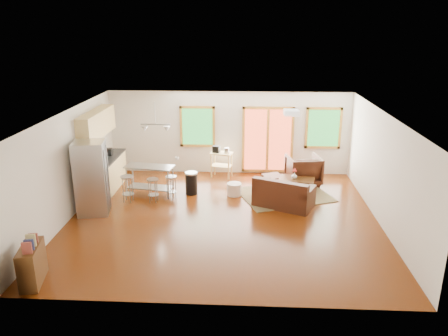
{
  "coord_description": "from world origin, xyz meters",
  "views": [
    {
      "loc": [
        0.54,
        -9.81,
        4.55
      ],
      "look_at": [
        0.0,
        0.3,
        1.2
      ],
      "focal_mm": 35.0,
      "sensor_mm": 36.0,
      "label": 1
    }
  ],
  "objects_px": {
    "loveseat": "(283,195)",
    "coffee_table": "(297,180)",
    "armchair": "(303,168)",
    "rug": "(284,195)",
    "refrigerator": "(92,178)",
    "island": "(150,175)",
    "kitchen_cart": "(221,156)",
    "ottoman": "(273,181)"
  },
  "relations": [
    {
      "from": "armchair",
      "to": "loveseat",
      "type": "bearing_deg",
      "value": 57.57
    },
    {
      "from": "rug",
      "to": "armchair",
      "type": "distance_m",
      "value": 1.23
    },
    {
      "from": "ottoman",
      "to": "kitchen_cart",
      "type": "xyz_separation_m",
      "value": [
        -1.58,
        0.8,
        0.5
      ]
    },
    {
      "from": "armchair",
      "to": "refrigerator",
      "type": "distance_m",
      "value": 6.02
    },
    {
      "from": "loveseat",
      "to": "rug",
      "type": "bearing_deg",
      "value": 107.81
    },
    {
      "from": "rug",
      "to": "ottoman",
      "type": "relative_size",
      "value": 4.46
    },
    {
      "from": "loveseat",
      "to": "coffee_table",
      "type": "bearing_deg",
      "value": 91.95
    },
    {
      "from": "rug",
      "to": "armchair",
      "type": "height_order",
      "value": "armchair"
    },
    {
      "from": "ottoman",
      "to": "rug",
      "type": "bearing_deg",
      "value": -66.07
    },
    {
      "from": "rug",
      "to": "island",
      "type": "bearing_deg",
      "value": -177.55
    },
    {
      "from": "rug",
      "to": "coffee_table",
      "type": "height_order",
      "value": "coffee_table"
    },
    {
      "from": "armchair",
      "to": "coffee_table",
      "type": "bearing_deg",
      "value": 58.06
    },
    {
      "from": "loveseat",
      "to": "coffee_table",
      "type": "distance_m",
      "value": 1.2
    },
    {
      "from": "rug",
      "to": "loveseat",
      "type": "distance_m",
      "value": 0.86
    },
    {
      "from": "ottoman",
      "to": "kitchen_cart",
      "type": "distance_m",
      "value": 1.84
    },
    {
      "from": "ottoman",
      "to": "island",
      "type": "relative_size",
      "value": 0.38
    },
    {
      "from": "loveseat",
      "to": "kitchen_cart",
      "type": "distance_m",
      "value": 2.86
    },
    {
      "from": "armchair",
      "to": "refrigerator",
      "type": "relative_size",
      "value": 0.52
    },
    {
      "from": "ottoman",
      "to": "kitchen_cart",
      "type": "height_order",
      "value": "kitchen_cart"
    },
    {
      "from": "armchair",
      "to": "ottoman",
      "type": "height_order",
      "value": "armchair"
    },
    {
      "from": "armchair",
      "to": "refrigerator",
      "type": "bearing_deg",
      "value": 13.33
    },
    {
      "from": "coffee_table",
      "to": "kitchen_cart",
      "type": "height_order",
      "value": "kitchen_cart"
    },
    {
      "from": "loveseat",
      "to": "coffee_table",
      "type": "relative_size",
      "value": 1.57
    },
    {
      "from": "rug",
      "to": "island",
      "type": "xyz_separation_m",
      "value": [
        -3.73,
        -0.16,
        0.57
      ]
    },
    {
      "from": "coffee_table",
      "to": "island",
      "type": "relative_size",
      "value": 0.77
    },
    {
      "from": "loveseat",
      "to": "refrigerator",
      "type": "xyz_separation_m",
      "value": [
        -4.79,
        -0.64,
        0.61
      ]
    },
    {
      "from": "loveseat",
      "to": "coffee_table",
      "type": "xyz_separation_m",
      "value": [
        0.46,
        1.11,
        0.02
      ]
    },
    {
      "from": "loveseat",
      "to": "armchair",
      "type": "distance_m",
      "value": 1.9
    },
    {
      "from": "rug",
      "to": "kitchen_cart",
      "type": "distance_m",
      "value": 2.44
    },
    {
      "from": "loveseat",
      "to": "kitchen_cart",
      "type": "height_order",
      "value": "kitchen_cart"
    },
    {
      "from": "coffee_table",
      "to": "armchair",
      "type": "bearing_deg",
      "value": 68.15
    },
    {
      "from": "rug",
      "to": "kitchen_cart",
      "type": "relative_size",
      "value": 2.38
    },
    {
      "from": "island",
      "to": "armchair",
      "type": "bearing_deg",
      "value": 14.33
    },
    {
      "from": "coffee_table",
      "to": "island",
      "type": "distance_m",
      "value": 4.13
    },
    {
      "from": "coffee_table",
      "to": "kitchen_cart",
      "type": "xyz_separation_m",
      "value": [
        -2.22,
        1.12,
        0.34
      ]
    },
    {
      "from": "coffee_table",
      "to": "refrigerator",
      "type": "height_order",
      "value": "refrigerator"
    },
    {
      "from": "loveseat",
      "to": "armchair",
      "type": "height_order",
      "value": "armchair"
    },
    {
      "from": "loveseat",
      "to": "ottoman",
      "type": "relative_size",
      "value": 3.19
    },
    {
      "from": "rug",
      "to": "coffee_table",
      "type": "xyz_separation_m",
      "value": [
        0.37,
        0.31,
        0.32
      ]
    },
    {
      "from": "refrigerator",
      "to": "island",
      "type": "bearing_deg",
      "value": 37.86
    },
    {
      "from": "island",
      "to": "coffee_table",
      "type": "bearing_deg",
      "value": 6.56
    },
    {
      "from": "rug",
      "to": "island",
      "type": "distance_m",
      "value": 3.78
    }
  ]
}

